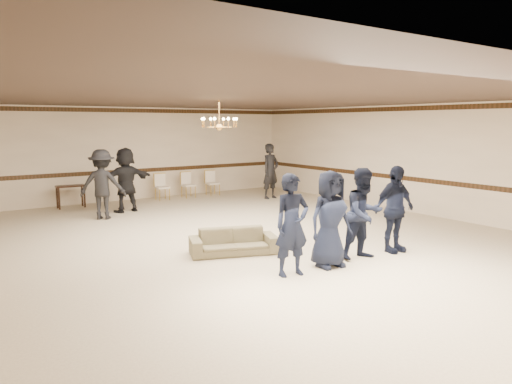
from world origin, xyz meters
TOP-DOWN VIEW (x-y plane):
  - room at (0.00, 0.00)m, footprint 12.01×14.01m
  - chair_rail at (0.00, 6.99)m, footprint 12.00×0.02m
  - crown_molding at (0.00, 6.99)m, footprint 12.00×0.02m
  - chandelier at (0.00, 1.00)m, footprint 0.94×0.94m
  - boy_a at (-0.72, -2.71)m, footprint 0.71×0.52m
  - boy_b at (0.18, -2.71)m, footprint 0.93×0.65m
  - boy_c at (1.08, -2.71)m, footprint 0.94×0.77m
  - boy_d at (1.98, -2.71)m, footprint 1.08×0.50m
  - settee at (-0.84, -0.96)m, footprint 1.89×1.25m
  - adult_left at (-1.94, 4.13)m, footprint 1.45×1.26m
  - adult_mid at (-1.04, 4.83)m, footprint 1.85×0.78m
  - adult_right at (4.06, 4.43)m, footprint 0.78×0.58m
  - banquet_chair_left at (0.75, 6.26)m, footprint 0.45×0.45m
  - banquet_chair_mid at (1.75, 6.26)m, footprint 0.46×0.46m
  - banquet_chair_right at (2.75, 6.26)m, footprint 0.47×0.47m
  - console_table at (-2.25, 6.46)m, footprint 0.88×0.41m

SIDE VIEW (x-z plane):
  - settee at x=-0.84m, z-range 0.00..0.51m
  - console_table at x=-2.25m, z-range 0.00..0.72m
  - banquet_chair_left at x=0.75m, z-range 0.00..0.90m
  - banquet_chair_mid at x=1.75m, z-range 0.00..0.90m
  - banquet_chair_right at x=2.75m, z-range 0.00..0.90m
  - boy_a at x=-0.72m, z-range 0.00..1.80m
  - boy_b at x=0.18m, z-range 0.00..1.80m
  - boy_c at x=1.08m, z-range 0.00..1.80m
  - boy_d at x=1.98m, z-range 0.00..1.80m
  - adult_left at x=-1.94m, z-range 0.00..1.94m
  - adult_mid at x=-1.04m, z-range 0.00..1.94m
  - adult_right at x=4.06m, z-range 0.00..1.94m
  - chair_rail at x=0.00m, z-range 0.93..1.07m
  - room at x=0.00m, z-range -0.01..3.20m
  - chandelier at x=0.00m, z-range 2.43..3.32m
  - crown_molding at x=0.00m, z-range 3.01..3.15m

